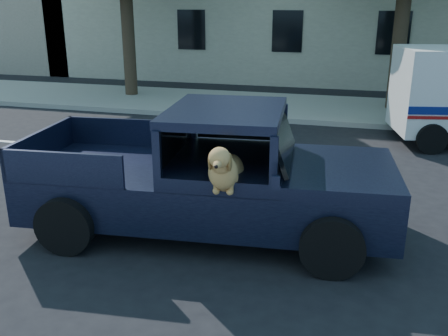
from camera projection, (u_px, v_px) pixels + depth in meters
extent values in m
plane|color=black|center=(103.00, 215.00, 8.33)|extent=(120.00, 120.00, 0.00)
cube|color=gray|center=(236.00, 104.00, 16.71)|extent=(60.00, 4.00, 0.15)
cylinder|color=#332619|center=(128.00, 36.00, 17.39)|extent=(0.44, 0.44, 4.40)
cylinder|color=#332619|center=(399.00, 41.00, 15.14)|extent=(0.44, 0.44, 4.40)
cube|color=black|center=(209.00, 190.00, 7.58)|extent=(5.59, 2.57, 0.69)
cube|color=black|center=(341.00, 171.00, 7.12)|extent=(1.75, 2.22, 0.17)
cube|color=black|center=(226.00, 112.00, 7.14)|extent=(1.79, 2.14, 0.13)
cube|color=black|center=(284.00, 140.00, 7.12)|extent=(0.43, 1.81, 0.59)
cube|color=black|center=(235.00, 191.00, 7.00)|extent=(0.62, 0.62, 0.40)
cube|color=black|center=(276.00, 183.00, 5.96)|extent=(0.11, 0.06, 0.17)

